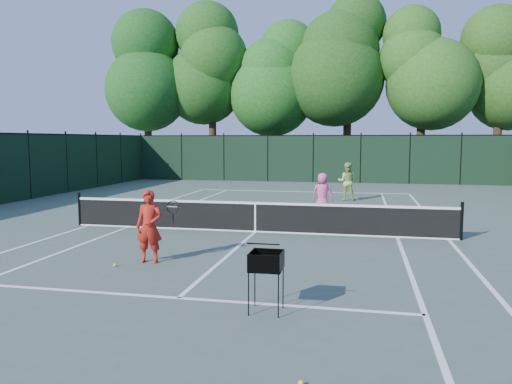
% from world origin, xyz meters
% --- Properties ---
extents(ground, '(90.00, 90.00, 0.00)m').
position_xyz_m(ground, '(0.00, 0.00, 0.00)').
color(ground, '#45544B').
rests_on(ground, ground).
extents(sideline_doubles_left, '(0.10, 23.77, 0.01)m').
position_xyz_m(sideline_doubles_left, '(-5.49, 0.00, 0.00)').
color(sideline_doubles_left, white).
rests_on(sideline_doubles_left, ground).
extents(sideline_doubles_right, '(0.10, 23.77, 0.01)m').
position_xyz_m(sideline_doubles_right, '(5.49, 0.00, 0.00)').
color(sideline_doubles_right, white).
rests_on(sideline_doubles_right, ground).
extents(sideline_singles_left, '(0.10, 23.77, 0.01)m').
position_xyz_m(sideline_singles_left, '(-4.12, 0.00, 0.00)').
color(sideline_singles_left, white).
rests_on(sideline_singles_left, ground).
extents(sideline_singles_right, '(0.10, 23.77, 0.01)m').
position_xyz_m(sideline_singles_right, '(4.12, 0.00, 0.00)').
color(sideline_singles_right, white).
rests_on(sideline_singles_right, ground).
extents(baseline_far, '(10.97, 0.10, 0.01)m').
position_xyz_m(baseline_far, '(0.00, 11.88, 0.00)').
color(baseline_far, white).
rests_on(baseline_far, ground).
extents(service_line_near, '(8.23, 0.10, 0.01)m').
position_xyz_m(service_line_near, '(0.00, -6.40, 0.00)').
color(service_line_near, white).
rests_on(service_line_near, ground).
extents(service_line_far, '(8.23, 0.10, 0.01)m').
position_xyz_m(service_line_far, '(0.00, 6.40, 0.00)').
color(service_line_far, white).
rests_on(service_line_far, ground).
extents(center_service_line, '(0.10, 12.80, 0.01)m').
position_xyz_m(center_service_line, '(0.00, 0.00, 0.00)').
color(center_service_line, white).
rests_on(center_service_line, ground).
extents(tennis_net, '(11.69, 0.09, 1.06)m').
position_xyz_m(tennis_net, '(0.00, 0.00, 0.48)').
color(tennis_net, black).
rests_on(tennis_net, ground).
extents(fence_far, '(24.00, 0.05, 3.00)m').
position_xyz_m(fence_far, '(0.00, 18.00, 1.50)').
color(fence_far, black).
rests_on(fence_far, ground).
extents(tree_0, '(6.40, 6.40, 13.14)m').
position_xyz_m(tree_0, '(-13.00, 21.50, 8.16)').
color(tree_0, black).
rests_on(tree_0, ground).
extents(tree_1, '(6.80, 6.80, 13.98)m').
position_xyz_m(tree_1, '(-8.00, 22.00, 8.69)').
color(tree_1, black).
rests_on(tree_1, ground).
extents(tree_2, '(6.00, 6.00, 12.40)m').
position_xyz_m(tree_2, '(-3.00, 21.80, 7.73)').
color(tree_2, black).
rests_on(tree_2, ground).
extents(tree_3, '(7.00, 7.00, 14.45)m').
position_xyz_m(tree_3, '(2.00, 22.30, 9.01)').
color(tree_3, black).
rests_on(tree_3, ground).
extents(tree_4, '(6.20, 6.20, 12.97)m').
position_xyz_m(tree_4, '(7.00, 21.60, 8.14)').
color(tree_4, black).
rests_on(tree_4, ground).
extents(tree_5, '(5.80, 5.80, 12.23)m').
position_xyz_m(tree_5, '(12.00, 22.10, 7.71)').
color(tree_5, black).
rests_on(tree_5, ground).
extents(coach, '(0.88, 0.67, 1.64)m').
position_xyz_m(coach, '(-1.54, -4.11, 0.82)').
color(coach, '#AF1D14').
rests_on(coach, ground).
extents(player_pink, '(0.78, 0.53, 1.55)m').
position_xyz_m(player_pink, '(1.70, 3.88, 0.78)').
color(player_pink, '#DE4E8D').
rests_on(player_pink, ground).
extents(player_green, '(0.88, 0.71, 1.73)m').
position_xyz_m(player_green, '(2.44, 8.51, 0.86)').
color(player_green, '#9AC060').
rests_on(player_green, ground).
extents(ball_hopper, '(0.53, 0.53, 0.98)m').
position_xyz_m(ball_hopper, '(1.63, -6.76, 0.82)').
color(ball_hopper, black).
rests_on(ball_hopper, ground).
extents(loose_ball_near_cart, '(0.07, 0.07, 0.07)m').
position_xyz_m(loose_ball_near_cart, '(2.47, -9.07, 0.03)').
color(loose_ball_near_cart, '#D4E32E').
rests_on(loose_ball_near_cart, ground).
extents(loose_ball_midcourt, '(0.07, 0.07, 0.07)m').
position_xyz_m(loose_ball_midcourt, '(-2.14, -4.63, 0.03)').
color(loose_ball_midcourt, '#D1F532').
rests_on(loose_ball_midcourt, ground).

